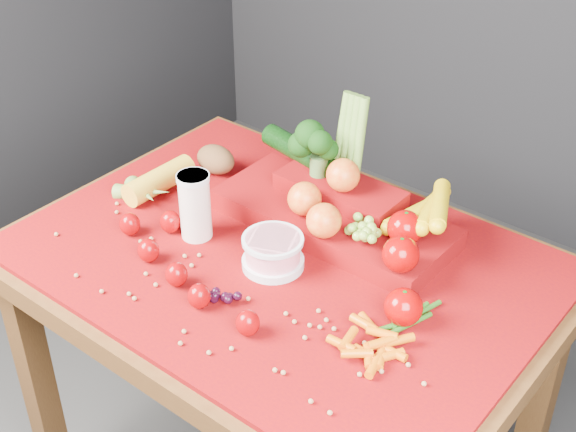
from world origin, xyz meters
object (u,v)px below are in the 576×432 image
Objects in this scene: milk_glass at (195,204)px; produce_mound at (344,206)px; yogurt_bowl at (273,251)px; table at (282,296)px.

milk_glass is 0.31m from produce_mound.
produce_mound reaches higher than yogurt_bowl.
milk_glass is at bearing -137.03° from produce_mound.
produce_mound reaches higher than milk_glass.
table is 8.76× the size of yogurt_bowl.
produce_mound is (0.03, 0.19, 0.02)m from yogurt_bowl.
table is 1.87× the size of produce_mound.
table is 7.39× the size of milk_glass.
milk_glass is at bearing -163.46° from table.
milk_glass is 0.20m from yogurt_bowl.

